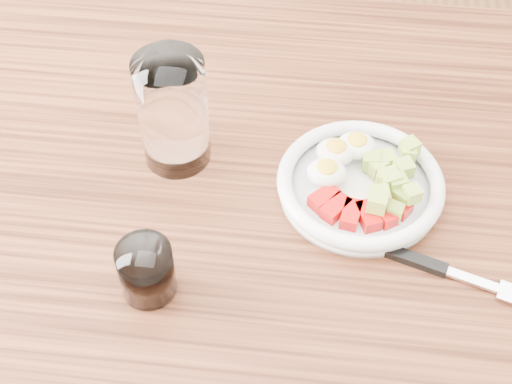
% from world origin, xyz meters
% --- Properties ---
extents(dining_table, '(1.50, 0.90, 0.77)m').
position_xyz_m(dining_table, '(0.00, 0.00, 0.67)').
color(dining_table, brown).
rests_on(dining_table, ground).
extents(bowl, '(0.20, 0.20, 0.05)m').
position_xyz_m(bowl, '(0.11, 0.05, 0.79)').
color(bowl, white).
rests_on(bowl, dining_table).
extents(fork, '(0.22, 0.08, 0.01)m').
position_xyz_m(fork, '(0.19, -0.05, 0.78)').
color(fork, black).
rests_on(fork, dining_table).
extents(water_glass, '(0.09, 0.09, 0.15)m').
position_xyz_m(water_glass, '(-0.12, 0.08, 0.85)').
color(water_glass, white).
rests_on(water_glass, dining_table).
extents(coffee_glass, '(0.06, 0.06, 0.07)m').
position_xyz_m(coffee_glass, '(-0.11, -0.12, 0.80)').
color(coffee_glass, white).
rests_on(coffee_glass, dining_table).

